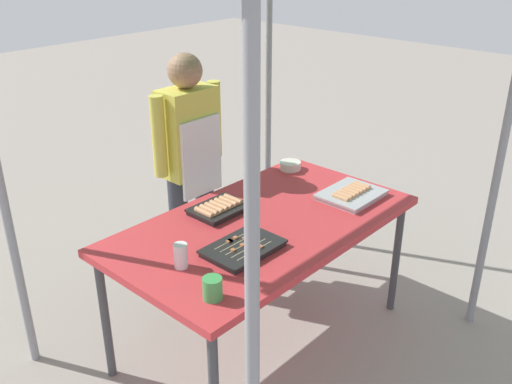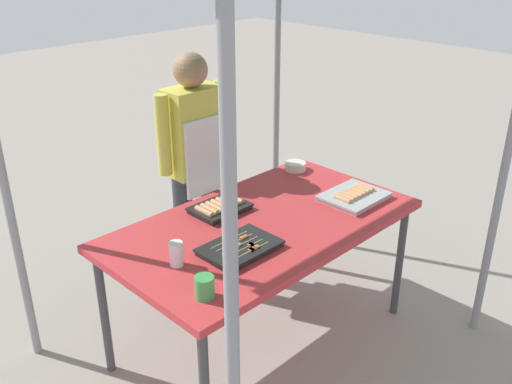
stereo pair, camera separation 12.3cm
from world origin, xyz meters
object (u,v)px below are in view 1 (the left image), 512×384
Objects in this scene: condiment_bowl at (290,165)px; drink_cup_near_edge at (181,256)px; tray_grilled_sausages at (351,194)px; tray_pork_links at (219,208)px; tray_meat_skewers at (243,248)px; vendor_woman at (190,155)px; drink_cup_by_wok at (212,288)px; stall_table at (263,230)px.

drink_cup_near_edge reaches higher than condiment_bowl.
tray_grilled_sausages and tray_pork_links have the same top height.
vendor_woman is at bearing 62.36° from tray_meat_skewers.
tray_pork_links is 3.05× the size of drink_cup_by_wok.
drink_cup_near_edge reaches higher than tray_meat_skewers.
vendor_woman reaches higher than tray_pork_links.
tray_meat_skewers is 1.03m from condiment_bowl.
vendor_woman reaches higher than drink_cup_by_wok.
drink_cup_near_edge is (-0.49, -0.26, 0.04)m from tray_pork_links.
tray_grilled_sausages is 1.19m from drink_cup_by_wok.
condiment_bowl is (0.71, 0.10, 0.00)m from tray_pork_links.
drink_cup_near_edge is at bearing 158.75° from tray_meat_skewers.
drink_cup_near_edge is 0.08× the size of vendor_woman.
drink_cup_near_edge is 1.08m from vendor_woman.
vendor_woman is at bearing 63.46° from tray_pork_links.
tray_pork_links is 0.72m from condiment_bowl.
tray_pork_links is (-0.08, 0.24, 0.08)m from stall_table.
vendor_woman reaches higher than tray_meat_skewers.
tray_grilled_sausages is at bearing -3.05° from tray_meat_skewers.
drink_cup_by_wok is (-0.07, -0.27, -0.01)m from drink_cup_near_edge.
tray_grilled_sausages is 1.12m from drink_cup_near_edge.
drink_cup_by_wok reaches higher than stall_table.
drink_cup_by_wok is (-0.35, -0.16, 0.03)m from tray_meat_skewers.
drink_cup_near_edge reaches higher than drink_cup_by_wok.
stall_table is 0.79m from vendor_woman.
tray_grilled_sausages reaches higher than condiment_bowl.
tray_grilled_sausages is (0.54, -0.17, 0.07)m from stall_table.
drink_cup_by_wok is at bearing -136.24° from tray_pork_links.
condiment_bowl is (0.92, 0.47, 0.01)m from tray_meat_skewers.
tray_grilled_sausages reaches higher than tray_meat_skewers.
drink_cup_by_wok is (-0.56, -0.54, 0.03)m from tray_pork_links.
tray_meat_skewers is 3.13× the size of drink_cup_near_edge.
vendor_woman is (0.82, 1.05, 0.07)m from drink_cup_by_wok.
drink_cup_near_edge reaches higher than tray_pork_links.
tray_pork_links reaches higher than condiment_bowl.
drink_cup_near_edge is (-1.11, 0.15, 0.04)m from tray_grilled_sausages.
drink_cup_by_wok is (-1.18, -0.12, 0.03)m from tray_grilled_sausages.
tray_pork_links reaches higher than tray_meat_skewers.
drink_cup_near_edge is (-0.57, -0.02, 0.11)m from stall_table.
tray_grilled_sausages is at bearing -100.16° from condiment_bowl.
vendor_woman is at bearing 137.94° from condiment_bowl.
drink_cup_near_edge is at bearing -178.00° from stall_table.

